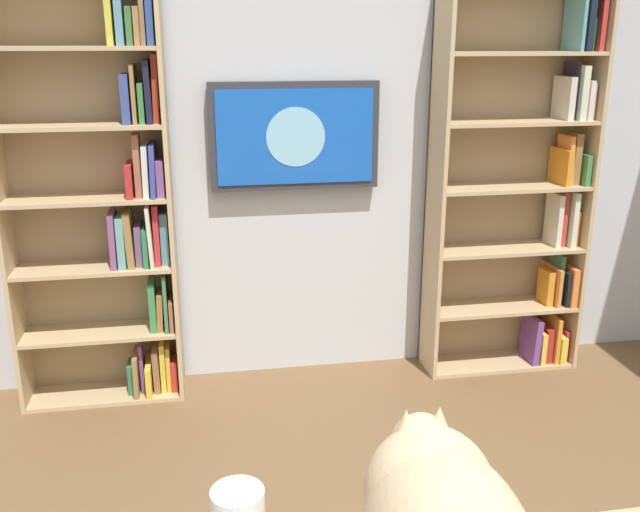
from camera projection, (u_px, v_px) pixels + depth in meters
name	position (u px, v px, depth m)	size (l,w,h in m)	color
wall_back	(304.00, 135.00, 3.72)	(4.52, 0.06, 2.70)	silver
bookshelf_left	(525.00, 191.00, 3.86)	(0.87, 0.28, 2.13)	tan
bookshelf_right	(108.00, 200.00, 3.48)	(0.82, 0.28, 2.17)	tan
wall_mounted_tv	(295.00, 136.00, 3.63)	(0.89, 0.07, 0.56)	#333338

